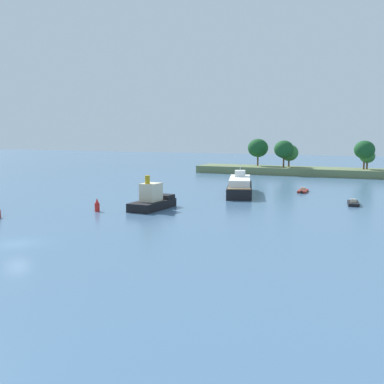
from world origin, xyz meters
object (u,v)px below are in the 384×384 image
Objects in this scene: white_riverboat at (240,187)px; tugboat at (153,200)px; small_motorboat at (353,203)px; fishing_skiff at (303,191)px; channel_buoy_red at (97,206)px.

tugboat is (-6.42, -20.63, -0.17)m from white_riverboat.
small_motorboat is 16.47m from fishing_skiff.
channel_buoy_red is at bearing -146.89° from small_motorboat.
channel_buoy_red is at bearing -123.08° from fishing_skiff.
small_motorboat is 1.04× the size of fishing_skiff.
tugboat is 1.86× the size of fishing_skiff.
small_motorboat is at bearing -51.41° from fishing_skiff.
white_riverboat reaches higher than small_motorboat.
channel_buoy_red reaches higher than fishing_skiff.
fishing_skiff is 2.44× the size of channel_buoy_red.
white_riverboat is at bearing 167.00° from small_motorboat.
small_motorboat is 30.82m from tugboat.
channel_buoy_red reaches higher than small_motorboat.
fishing_skiff is at bearing 128.59° from small_motorboat.
white_riverboat is 1.91× the size of tugboat.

